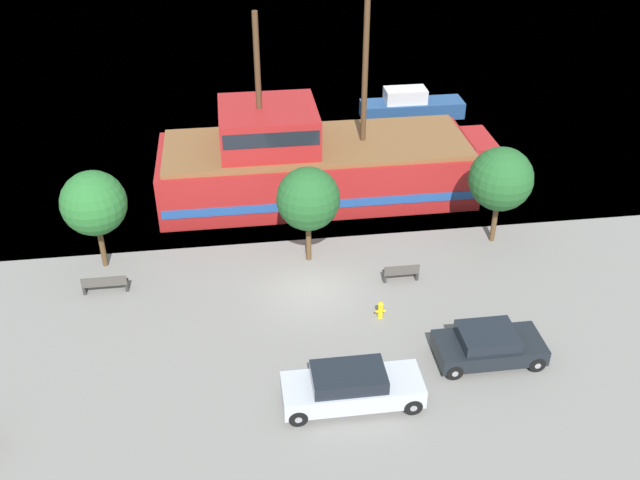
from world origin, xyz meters
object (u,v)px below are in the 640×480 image
Objects in this scene: pirate_ship at (313,163)px; parked_car_curb_rear at (351,387)px; fire_hydrant at (381,309)px; parked_car_curb_front at (488,345)px; bench_promenade_west at (401,272)px; moored_boat_dockside at (411,106)px; bench_promenade_east at (105,284)px.

parked_car_curb_rear is (-0.57, -15.15, -1.11)m from pirate_ship.
parked_car_curb_rear is 4.95m from fire_hydrant.
parked_car_curb_front is 5.24× the size of fire_hydrant.
pirate_ship reaches higher than bench_promenade_west.
pirate_ship reaches higher than parked_car_curb_rear.
fire_hydrant is at bearing -120.37° from bench_promenade_west.
bench_promenade_west is (-2.07, 5.36, -0.24)m from parked_car_curb_front.
pirate_ship is at bearing 97.59° from fire_hydrant.
moored_boat_dockside is 21.09m from fire_hydrant.
bench_promenade_east is at bearing 140.04° from parked_car_curb_rear.
moored_boat_dockside is 3.51× the size of bench_promenade_east.
bench_promenade_west is at bearing -3.85° from bench_promenade_east.
parked_car_curb_front reaches higher than bench_promenade_west.
bench_promenade_west is (12.64, -0.85, -0.01)m from bench_promenade_east.
pirate_ship is 9.17× the size of bench_promenade_east.
moored_boat_dockside reaches higher than bench_promenade_east.
parked_car_curb_rear reaches higher than bench_promenade_west.
bench_promenade_east is (-9.26, 7.76, -0.29)m from parked_car_curb_rear.
parked_car_curb_front is 4.58m from fire_hydrant.
parked_car_curb_front is at bearing 15.87° from parked_car_curb_rear.
parked_car_curb_rear is 6.37× the size of fire_hydrant.
parked_car_curb_rear is at bearing -113.65° from fire_hydrant.
bench_promenade_east is 12.67m from bench_promenade_west.
moored_boat_dockside is at bearing 83.34° from parked_car_curb_front.
parked_car_curb_front is at bearing -70.24° from pirate_ship.
fire_hydrant is at bearing -16.05° from bench_promenade_east.
moored_boat_dockside is at bearing 74.98° from bench_promenade_west.
bench_promenade_west is (1.40, 2.38, 0.02)m from fire_hydrant.
parked_car_curb_front is at bearing -68.86° from bench_promenade_west.
pirate_ship is 14.50m from parked_car_curb_front.
bench_promenade_east is (-17.41, -16.93, -0.28)m from moored_boat_dockside.
pirate_ship is 3.55× the size of parked_car_curb_rear.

